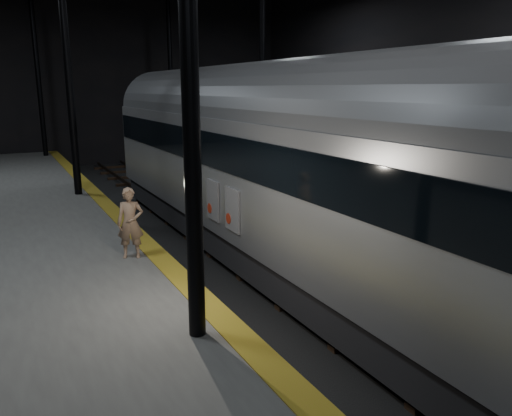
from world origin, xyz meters
TOP-DOWN VIEW (x-y plane):
  - ground at (0.00, 0.00)m, footprint 44.00×44.00m
  - platform_right at (7.50, 0.00)m, footprint 9.00×43.80m
  - tactile_strip at (-3.25, 0.00)m, footprint 0.50×43.80m
  - track at (0.00, 0.00)m, footprint 2.40×43.00m
  - train at (-0.00, 0.68)m, footprint 2.97×19.86m
  - woman at (-3.80, 0.12)m, footprint 0.69×0.57m

SIDE VIEW (x-z plane):
  - ground at x=0.00m, z-range 0.00..0.00m
  - track at x=0.00m, z-range -0.05..0.19m
  - platform_right at x=7.50m, z-range 0.00..1.00m
  - tactile_strip at x=-3.25m, z-range 1.00..1.01m
  - woman at x=-3.80m, z-range 1.00..2.61m
  - train at x=0.00m, z-range 0.31..5.61m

